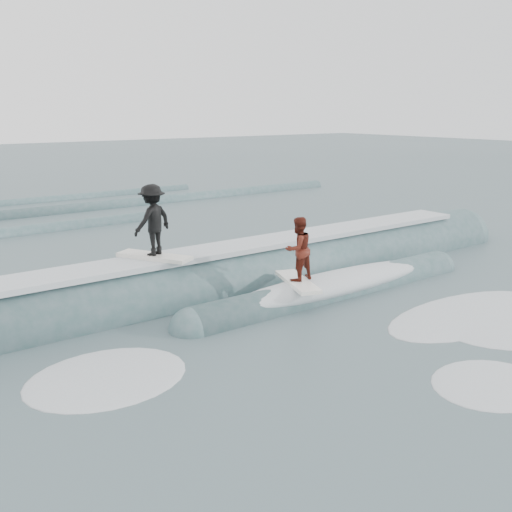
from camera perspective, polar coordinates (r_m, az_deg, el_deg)
ground at (r=14.12m, az=4.92°, el=-6.00°), size 160.00×160.00×0.00m
breaking_wave at (r=16.29m, az=-0.76°, el=-2.99°), size 23.46×3.92×2.29m
surfer_black at (r=14.66m, az=-10.30°, el=3.31°), size 1.47×2.01×1.91m
surfer_red at (r=14.61m, az=4.23°, el=0.33°), size 1.18×2.07×1.75m
whitewater at (r=13.08m, az=13.43°, el=-8.08°), size 12.67×6.58×0.10m
far_swells at (r=29.11m, az=-19.91°, el=3.86°), size 36.12×8.65×0.80m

